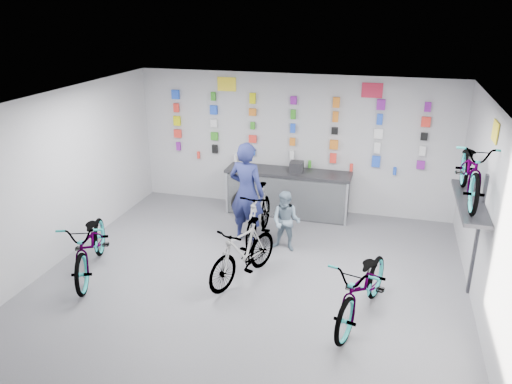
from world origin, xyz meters
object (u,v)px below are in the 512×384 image
(bike_center, at_px, (243,252))
(bike_service, at_px, (259,214))
(clerk, at_px, (247,193))
(customer, at_px, (286,221))
(counter, at_px, (288,193))
(bike_left, at_px, (91,244))
(bike_right, at_px, (363,287))

(bike_center, relative_size, bike_service, 0.94)
(bike_service, relative_size, clerk, 0.92)
(bike_service, height_order, customer, customer)
(counter, distance_m, clerk, 1.62)
(bike_left, height_order, bike_center, bike_left)
(bike_right, height_order, customer, customer)
(clerk, bearing_deg, bike_service, -156.14)
(bike_center, bearing_deg, clerk, 126.29)
(bike_center, xyz_separation_m, bike_service, (-0.15, 1.51, 0.03))
(bike_left, xyz_separation_m, customer, (3.01, 1.73, 0.04))
(customer, bearing_deg, bike_left, -144.61)
(counter, relative_size, bike_right, 1.33)
(bike_center, bearing_deg, customer, 92.31)
(counter, relative_size, customer, 2.33)
(bike_center, bearing_deg, bike_left, -147.28)
(customer, bearing_deg, clerk, 171.05)
(bike_center, distance_m, customer, 1.33)
(counter, relative_size, bike_service, 1.49)
(customer, bearing_deg, bike_service, 162.30)
(bike_center, height_order, customer, customer)
(bike_right, distance_m, clerk, 3.18)
(bike_left, relative_size, bike_right, 1.02)
(counter, bearing_deg, bike_left, -128.31)
(bike_service, bearing_deg, bike_left, -141.26)
(bike_service, bearing_deg, bike_right, -45.36)
(counter, height_order, bike_left, bike_left)
(bike_center, relative_size, clerk, 0.86)
(bike_right, bearing_deg, bike_service, 149.90)
(counter, xyz_separation_m, clerk, (-0.50, -1.46, 0.50))
(bike_service, xyz_separation_m, clerk, (-0.22, -0.04, 0.44))
(clerk, xyz_separation_m, customer, (0.82, -0.21, -0.41))
(bike_service, distance_m, customer, 0.65)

